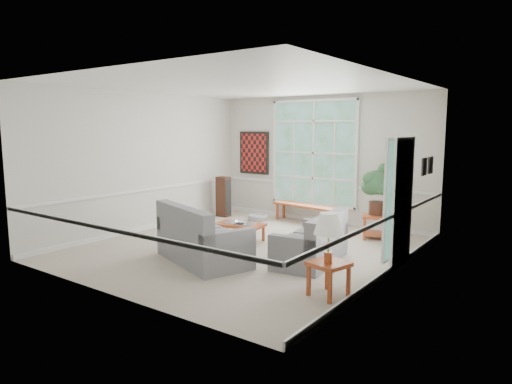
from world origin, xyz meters
TOP-DOWN VIEW (x-y plane):
  - floor at (0.00, 0.00)m, footprint 5.50×6.00m
  - ceiling at (0.00, 0.00)m, footprint 5.50×6.00m
  - wall_back at (0.00, 3.00)m, footprint 5.50×0.02m
  - wall_front at (0.00, -3.00)m, footprint 5.50×0.02m
  - wall_left at (-2.75, 0.00)m, footprint 0.02×6.00m
  - wall_right at (2.75, 0.00)m, footprint 0.02×6.00m
  - window_back at (-0.20, 2.96)m, footprint 2.30×0.08m
  - entry_door at (2.71, 0.60)m, footprint 0.08×0.90m
  - door_sidelight at (2.71, -0.03)m, footprint 0.08×0.26m
  - wall_art at (-1.95, 2.95)m, footprint 0.90×0.06m
  - wall_frame_near at (2.71, 1.75)m, footprint 0.04×0.26m
  - wall_frame_far at (2.71, 2.15)m, footprint 0.04×0.26m
  - loveseat_right at (1.44, -0.10)m, footprint 1.00×1.65m
  - loveseat_front at (-0.06, -1.10)m, footprint 2.01×1.49m
  - coffee_table at (-0.41, 0.36)m, footprint 1.03×0.67m
  - pewter_bowl at (-0.38, 0.34)m, footprint 0.38×0.38m
  - window_bench at (-0.17, 2.65)m, footprint 1.89×0.61m
  - end_table at (1.69, 2.12)m, footprint 0.63×0.63m
  - houseplant at (1.70, 2.18)m, footprint 0.75×0.75m
  - side_table at (2.40, -1.33)m, footprint 0.57×0.57m
  - table_lamp at (2.42, -1.39)m, footprint 0.43×0.43m
  - pet_bed at (-1.31, 2.23)m, footprint 0.54×0.54m
  - floor_speaker at (-2.34, 2.16)m, footprint 0.32×0.25m
  - cat at (1.28, 0.43)m, footprint 0.38×0.28m

SIDE VIEW (x-z plane):
  - floor at x=0.00m, z-range -0.01..0.00m
  - pet_bed at x=-1.31m, z-range 0.00..0.14m
  - coffee_table at x=-0.41m, z-range 0.00..0.36m
  - window_bench at x=-0.17m, z-range 0.00..0.43m
  - side_table at x=2.40m, z-range 0.00..0.47m
  - end_table at x=1.69m, z-range 0.00..0.49m
  - pewter_bowl at x=-0.38m, z-range 0.36..0.43m
  - loveseat_right at x=1.44m, z-range 0.00..0.84m
  - loveseat_front at x=-0.06m, z-range 0.00..0.97m
  - floor_speaker at x=-2.34m, z-range 0.00..1.02m
  - cat at x=1.28m, z-range 0.43..0.60m
  - table_lamp at x=2.42m, z-range 0.47..1.15m
  - houseplant at x=1.70m, z-range 0.49..1.57m
  - entry_door at x=2.71m, z-range 0.00..2.10m
  - door_sidelight at x=2.71m, z-range 0.20..2.10m
  - wall_back at x=0.00m, z-range 0.00..3.00m
  - wall_front at x=0.00m, z-range 0.00..3.00m
  - wall_left at x=-2.75m, z-range 0.00..3.00m
  - wall_right at x=2.75m, z-range 0.00..3.00m
  - wall_frame_near at x=2.71m, z-range 1.39..1.71m
  - wall_frame_far at x=2.71m, z-range 1.39..1.71m
  - wall_art at x=-1.95m, z-range 1.05..2.15m
  - window_back at x=-0.20m, z-range 0.45..2.85m
  - ceiling at x=0.00m, z-range 2.99..3.01m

